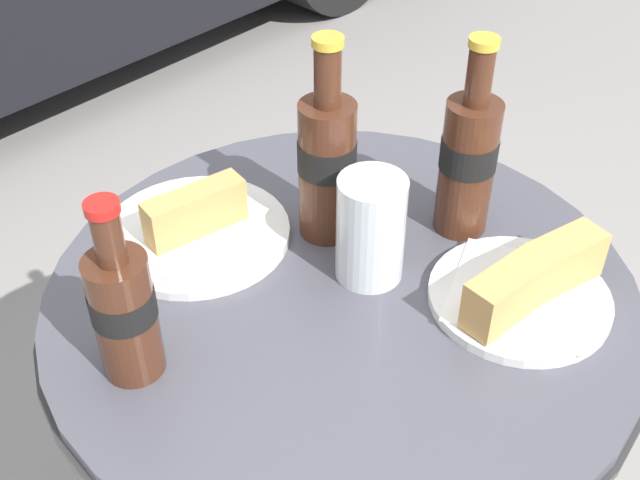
% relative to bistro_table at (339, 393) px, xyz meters
% --- Properties ---
extents(bistro_table, '(0.70, 0.70, 0.78)m').
position_rel_bistro_table_xyz_m(bistro_table, '(0.00, 0.00, 0.00)').
color(bistro_table, '#333333').
rests_on(bistro_table, ground_plane).
extents(cola_bottle_left, '(0.07, 0.07, 0.26)m').
position_rel_bistro_table_xyz_m(cola_bottle_left, '(0.07, 0.08, 0.29)').
color(cola_bottle_left, '#4C2819').
rests_on(cola_bottle_left, bistro_table).
extents(cola_bottle_right, '(0.07, 0.07, 0.25)m').
position_rel_bistro_table_xyz_m(cola_bottle_right, '(0.19, -0.03, 0.29)').
color(cola_bottle_right, '#4C2819').
rests_on(cola_bottle_right, bistro_table).
extents(cola_bottle_center, '(0.07, 0.07, 0.21)m').
position_rel_bistro_table_xyz_m(cola_bottle_center, '(-0.24, 0.08, 0.27)').
color(cola_bottle_center, '#4C2819').
rests_on(cola_bottle_center, bistro_table).
extents(drinking_glass, '(0.08, 0.08, 0.13)m').
position_rel_bistro_table_xyz_m(drinking_glass, '(0.04, -0.01, 0.25)').
color(drinking_glass, silver).
rests_on(drinking_glass, bistro_table).
extents(lunch_plate_near, '(0.21, 0.21, 0.07)m').
position_rel_bistro_table_xyz_m(lunch_plate_near, '(0.12, -0.17, 0.21)').
color(lunch_plate_near, white).
rests_on(lunch_plate_near, bistro_table).
extents(lunch_plate_far, '(0.23, 0.23, 0.07)m').
position_rel_bistro_table_xyz_m(lunch_plate_far, '(-0.05, 0.19, 0.21)').
color(lunch_plate_far, white).
rests_on(lunch_plate_far, bistro_table).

